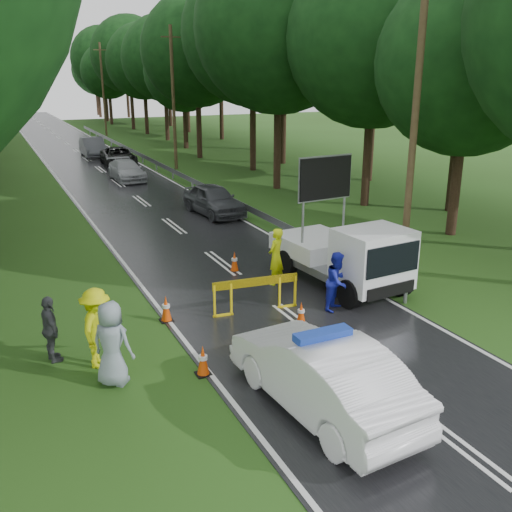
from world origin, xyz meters
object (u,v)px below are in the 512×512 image
civilian (337,281)px  queue_car_fourth (93,147)px  officer (276,257)px  queue_car_second (126,170)px  queue_car_third (118,157)px  barrier (256,286)px  queue_car_first (214,200)px  police_sedan (321,374)px  work_truck (347,255)px

civilian → queue_car_fourth: (-0.70, 36.81, -0.09)m
officer → civilian: bearing=69.8°
queue_car_second → queue_car_third: (0.86, 6.35, 0.05)m
officer → barrier: bearing=14.4°
queue_car_fourth → queue_car_first: bearing=-84.8°
police_sedan → barrier: police_sedan is taller
barrier → queue_car_third: size_ratio=0.52×
queue_car_first → officer: bearing=-104.4°
work_truck → officer: 2.34m
queue_car_first → queue_car_third: size_ratio=0.89×
work_truck → queue_car_first: 11.46m
work_truck → queue_car_fourth: size_ratio=1.10×
police_sedan → queue_car_first: police_sedan is taller
queue_car_first → queue_car_fourth: 23.96m
officer → civilian: officer is taller
work_truck → queue_car_first: (-0.27, 11.45, -0.37)m
police_sedan → queue_car_third: size_ratio=1.02×
queue_car_second → queue_car_third: size_ratio=0.89×
police_sedan → queue_car_second: police_sedan is taller
barrier → queue_car_fourth: queue_car_fourth is taller
barrier → queue_car_second: queue_car_second is taller
officer → civilian: size_ratio=1.08×
police_sedan → civilian: size_ratio=2.86×
queue_car_first → queue_car_third: queue_car_first is taller
queue_car_second → queue_car_fourth: size_ratio=0.92×
work_truck → civilian: 1.97m
barrier → queue_car_second: (1.60, 23.63, -0.17)m
police_sedan → officer: 7.56m
queue_car_first → queue_car_fourth: queue_car_fourth is taller
barrier → work_truck: bearing=15.6°
queue_car_first → queue_car_second: (-1.74, 11.55, -0.11)m
civilian → queue_car_fourth: civilian is taller
queue_car_first → civilian: bearing=-99.4°
barrier → queue_car_fourth: 36.01m
work_truck → queue_car_third: (-1.14, 29.35, -0.43)m
queue_car_second → queue_car_third: bearing=80.8°
queue_car_second → queue_car_third: 6.41m
police_sedan → queue_car_first: 17.85m
officer → queue_car_first: size_ratio=0.44×
queue_car_third → work_truck: bearing=-84.1°
police_sedan → work_truck: bearing=-132.5°
work_truck → queue_car_second: (-2.00, 23.00, -0.48)m
police_sedan → work_truck: size_ratio=0.96×
officer → police_sedan: bearing=35.6°
barrier → queue_car_third: 30.08m
police_sedan → queue_car_second: size_ratio=1.15×
police_sedan → barrier: 5.34m
queue_car_second → queue_car_first: bearing=-82.9°
work_truck → officer: (-1.99, 1.23, -0.16)m
police_sedan → officer: size_ratio=2.65×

